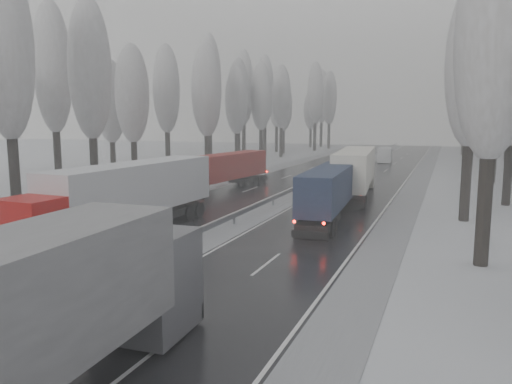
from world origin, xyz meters
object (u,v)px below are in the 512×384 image
Objects in this scene: truck_cream_box at (356,170)px; truck_red_white at (124,195)px; truck_red_red at (225,169)px; box_truck_distant at (385,155)px; truck_blue_box at (332,188)px.

truck_red_white is at bearing -122.32° from truck_cream_box.
truck_red_white reaches higher than truck_red_red.
box_truck_distant is 0.47× the size of truck_red_red.
truck_blue_box is 49.28m from box_truck_distant.
truck_cream_box reaches higher than box_truck_distant.
truck_cream_box reaches higher than truck_red_red.
truck_cream_box is 38.98m from box_truck_distant.
truck_blue_box is 2.16× the size of box_truck_distant.
truck_cream_box is at bearing 65.43° from truck_red_white.
truck_blue_box is 1.01× the size of truck_red_red.
truck_red_red is (-13.06, 10.21, -0.03)m from truck_blue_box.
truck_red_red is (-10.91, -39.02, 0.87)m from box_truck_distant.
truck_cream_box is 1.00× the size of truck_red_white.
truck_cream_box is 1.20× the size of truck_red_red.
truck_red_red is (-2.64, 20.26, -0.43)m from truck_red_white.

